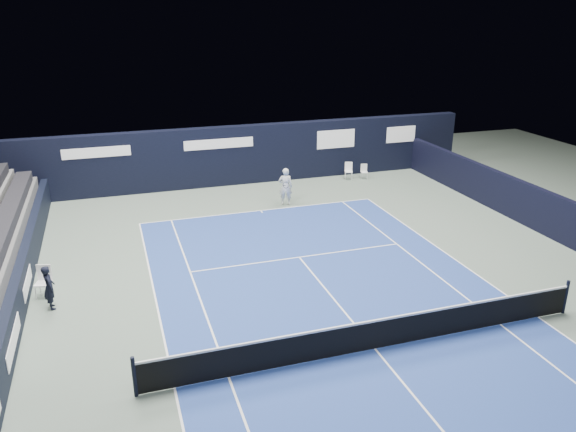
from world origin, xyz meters
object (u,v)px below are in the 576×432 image
Objects in this scene: folding_chair_back_a at (349,169)px; line_judge_chair at (44,279)px; folding_chair_back_b at (364,170)px; tennis_player at (285,186)px; tennis_net at (376,333)px.

folding_chair_back_a is 17.52m from line_judge_chair.
tennis_player is at bearing -139.37° from folding_chair_back_b.
folding_chair_back_a is at bearing -179.70° from folding_chair_back_b.
folding_chair_back_b is 0.45× the size of tennis_player.
line_judge_chair reaches higher than folding_chair_back_b.
folding_chair_back_b is 6.18m from tennis_player.
tennis_net is (-5.99, -15.42, -0.02)m from folding_chair_back_a.
line_judge_chair is at bearing 145.36° from tennis_net.
tennis_player is (10.23, 6.25, 0.29)m from line_judge_chair.
line_judge_chair is (-15.69, -9.11, 0.15)m from folding_chair_back_b.
tennis_player is at bearing 47.50° from line_judge_chair.
tennis_player is at bearing 83.68° from tennis_net.
folding_chair_back_a is 5.54m from tennis_player.
line_judge_chair is 0.08× the size of tennis_net.
folding_chair_back_a is 0.87m from folding_chair_back_b.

